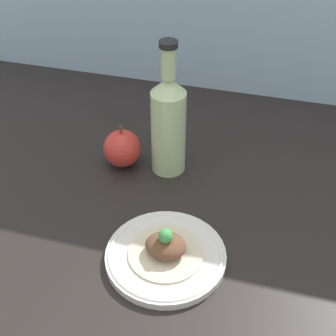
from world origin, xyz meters
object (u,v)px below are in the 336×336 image
(plate, at_px, (168,256))
(plated_food, at_px, (168,248))
(apple, at_px, (122,148))
(cider_bottle, at_px, (168,122))

(plate, height_order, plated_food, plated_food)
(plate, xyz_separation_m, apple, (-0.18, 0.25, 0.03))
(plated_food, height_order, cider_bottle, cider_bottle)
(cider_bottle, bearing_deg, plate, -74.87)
(apple, bearing_deg, cider_bottle, 7.52)
(plate, relative_size, apple, 2.16)
(cider_bottle, bearing_deg, plated_food, -74.87)
(plate, xyz_separation_m, cider_bottle, (-0.07, 0.27, 0.11))
(plate, relative_size, plated_food, 1.60)
(plated_food, xyz_separation_m, apple, (-0.18, 0.25, 0.01))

